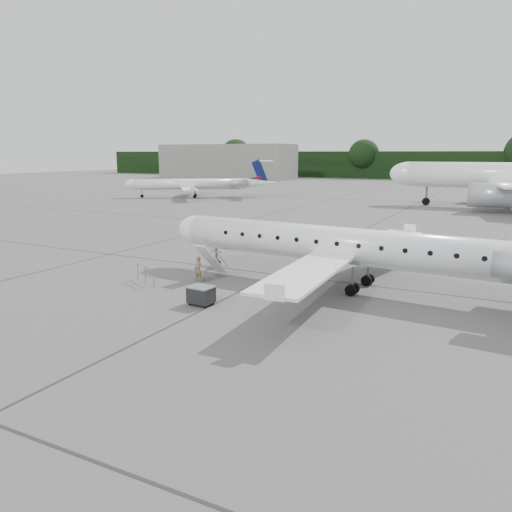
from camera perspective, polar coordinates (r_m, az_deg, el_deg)
The scene contains 9 objects.
ground at distance 23.11m, azimuth 7.56°, elevation -7.44°, with size 320.00×320.00×0.00m, color slate.
treeline at distance 150.82m, azimuth 24.92°, elevation 9.29°, with size 260.00×4.00×8.00m, color black.
terminal_building at distance 151.77m, azimuth -3.32°, elevation 10.73°, with size 40.00×14.00×10.00m, color gray.
main_regional_jet at distance 28.32m, azimuth 10.28°, elevation 3.19°, with size 26.83×19.32×6.88m, color white, non-canonical shape.
airstair at distance 30.71m, azimuth -5.15°, elevation -0.49°, with size 0.85×2.25×2.16m, color white, non-canonical shape.
passenger at distance 29.80m, azimuth -6.61°, elevation -1.50°, with size 0.56×0.37×1.55m, color olive.
safety_railing at distance 30.13m, azimuth -12.52°, elevation -2.09°, with size 2.20×0.08×1.00m, color gray, non-canonical shape.
baggage_cart at distance 25.35m, azimuth -6.29°, elevation -4.46°, with size 1.18×0.96×1.02m, color black, non-canonical shape.
bg_regional_left at distance 87.16m, azimuth -7.62°, elevation 8.74°, with size 24.29×17.49×6.37m, color white, non-canonical shape.
Camera 1 is at (7.26, -20.61, 7.54)m, focal length 35.00 mm.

